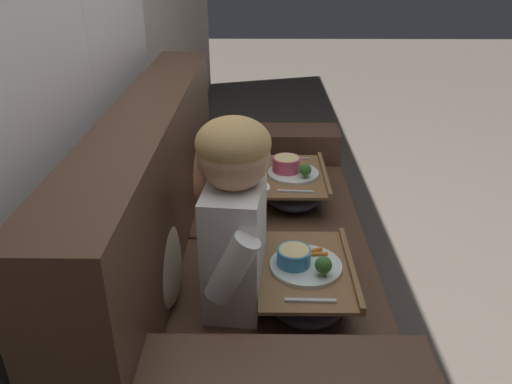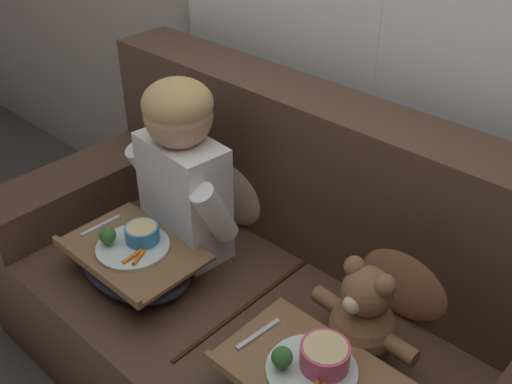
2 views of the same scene
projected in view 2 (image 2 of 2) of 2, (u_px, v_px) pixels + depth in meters
couch at (274, 309)px, 1.89m from camera, size 1.81×0.89×0.96m
throw_pillow_behind_child at (237, 175)px, 2.05m from camera, size 0.36×0.17×0.37m
throw_pillow_behind_teddy at (413, 263)px, 1.66m from camera, size 0.34×0.16×0.35m
child_figure at (182, 162)px, 1.82m from camera, size 0.43×0.22×0.59m
teddy_bear at (363, 319)px, 1.54m from camera, size 0.33×0.23×0.30m
lap_tray_child at (135, 261)px, 1.83m from camera, size 0.42×0.29×0.19m
lap_tray_teddy at (311, 384)px, 1.44m from camera, size 0.44×0.29×0.19m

